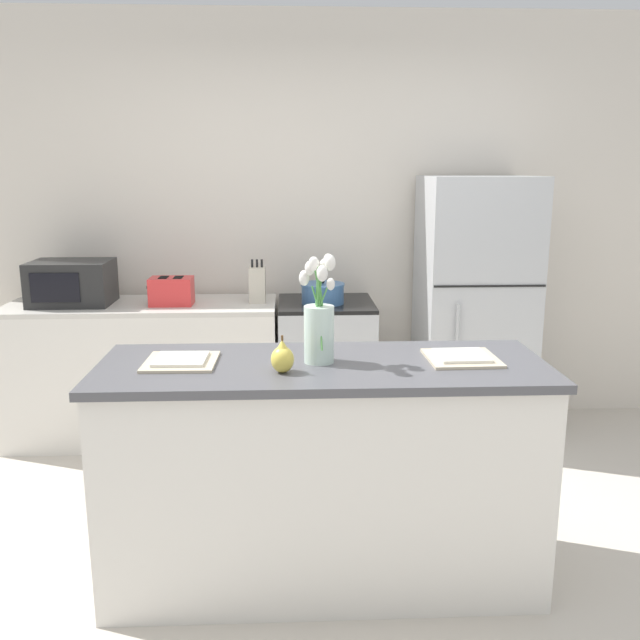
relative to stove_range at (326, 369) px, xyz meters
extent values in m
plane|color=beige|center=(-0.10, -1.60, -0.44)|extent=(10.00, 10.00, 0.00)
cube|color=silver|center=(-0.10, 0.40, 0.91)|extent=(5.20, 0.08, 2.70)
cube|color=silver|center=(-0.10, -1.60, 0.02)|extent=(1.76, 0.62, 0.91)
cube|color=#4C4C51|center=(-0.10, -1.60, 0.49)|extent=(1.80, 0.66, 0.03)
cube|color=silver|center=(-1.16, 0.00, -0.01)|extent=(1.68, 0.60, 0.85)
cube|color=beige|center=(-1.16, 0.00, 0.43)|extent=(1.68, 0.60, 0.03)
cube|color=#B2B5B7|center=(0.00, 0.00, -0.01)|extent=(0.60, 0.60, 0.86)
cube|color=black|center=(0.00, 0.00, 0.43)|extent=(0.60, 0.60, 0.02)
cube|color=black|center=(0.00, -0.30, -0.04)|extent=(0.42, 0.01, 0.28)
cube|color=#B7BABC|center=(0.95, 0.00, 0.39)|extent=(0.68, 0.64, 1.66)
cube|color=black|center=(0.95, -0.32, 0.59)|extent=(0.67, 0.01, 0.01)
cylinder|color=#B2B5B7|center=(0.76, -0.34, 0.13)|extent=(0.02, 0.02, 0.72)
cylinder|color=silver|center=(-0.11, -1.58, 0.62)|extent=(0.12, 0.12, 0.23)
cylinder|color=#569E4C|center=(-0.10, -1.58, 0.73)|extent=(0.07, 0.01, 0.32)
ellipsoid|color=white|center=(-0.07, -1.59, 0.91)|extent=(0.04, 0.04, 0.06)
cylinder|color=#569E4C|center=(-0.10, -1.57, 0.73)|extent=(0.04, 0.04, 0.33)
ellipsoid|color=white|center=(-0.08, -1.55, 0.91)|extent=(0.04, 0.04, 0.06)
cylinder|color=#569E4C|center=(-0.11, -1.57, 0.72)|extent=(0.04, 0.08, 0.31)
ellipsoid|color=white|center=(-0.09, -1.53, 0.89)|extent=(0.03, 0.03, 0.05)
cylinder|color=#569E4C|center=(-0.13, -1.56, 0.72)|extent=(0.02, 0.04, 0.31)
ellipsoid|color=white|center=(-0.13, -1.54, 0.89)|extent=(0.04, 0.04, 0.07)
cylinder|color=#569E4C|center=(-0.12, -1.58, 0.70)|extent=(0.10, 0.02, 0.26)
ellipsoid|color=white|center=(-0.17, -1.58, 0.85)|extent=(0.04, 0.04, 0.06)
cylinder|color=#569E4C|center=(-0.13, -1.59, 0.72)|extent=(0.06, 0.03, 0.31)
ellipsoid|color=white|center=(-0.15, -1.60, 0.89)|extent=(0.04, 0.04, 0.06)
cylinder|color=#569E4C|center=(-0.12, -1.60, 0.73)|extent=(0.04, 0.06, 0.33)
ellipsoid|color=white|center=(-0.14, -1.63, 0.91)|extent=(0.04, 0.04, 0.06)
cylinder|color=#569E4C|center=(-0.11, -1.61, 0.72)|extent=(0.02, 0.12, 0.29)
ellipsoid|color=white|center=(-0.11, -1.66, 0.88)|extent=(0.04, 0.04, 0.06)
cylinder|color=#569E4C|center=(-0.11, -1.59, 0.69)|extent=(0.08, 0.06, 0.24)
ellipsoid|color=white|center=(-0.07, -1.62, 0.83)|extent=(0.03, 0.03, 0.05)
ellipsoid|color=#E5CC4C|center=(-0.26, -1.72, 0.56)|extent=(0.09, 0.09, 0.10)
cone|color=#E5CC4C|center=(-0.26, -1.72, 0.62)|extent=(0.05, 0.05, 0.04)
cylinder|color=brown|center=(-0.26, -1.72, 0.64)|extent=(0.01, 0.01, 0.02)
cube|color=beige|center=(-0.67, -1.58, 0.51)|extent=(0.29, 0.29, 0.01)
cube|color=silver|center=(-0.67, -1.58, 0.53)|extent=(0.21, 0.21, 0.01)
cube|color=beige|center=(0.47, -1.58, 0.51)|extent=(0.29, 0.29, 0.01)
cube|color=silver|center=(0.47, -1.58, 0.53)|extent=(0.21, 0.21, 0.01)
cube|color=red|center=(-0.96, -0.05, 0.53)|extent=(0.26, 0.18, 0.17)
cube|color=black|center=(-1.00, -0.05, 0.61)|extent=(0.05, 0.11, 0.01)
cube|color=black|center=(-0.91, -0.05, 0.61)|extent=(0.05, 0.11, 0.01)
cube|color=black|center=(-1.10, -0.05, 0.55)|extent=(0.02, 0.02, 0.02)
cylinder|color=#386093|center=(-0.02, -0.05, 0.50)|extent=(0.26, 0.26, 0.11)
cylinder|color=#386093|center=(-0.02, -0.05, 0.56)|extent=(0.27, 0.27, 0.01)
sphere|color=black|center=(-0.02, -0.05, 0.58)|extent=(0.02, 0.02, 0.02)
cube|color=black|center=(-1.58, 0.00, 0.58)|extent=(0.48, 0.36, 0.27)
cube|color=black|center=(-1.62, -0.18, 0.58)|extent=(0.29, 0.01, 0.18)
cube|color=beige|center=(-0.43, 0.02, 0.55)|extent=(0.10, 0.14, 0.22)
cylinder|color=black|center=(-0.46, 0.02, 0.69)|extent=(0.01, 0.01, 0.05)
cylinder|color=black|center=(-0.43, 0.02, 0.69)|extent=(0.01, 0.01, 0.05)
cylinder|color=black|center=(-0.40, 0.02, 0.69)|extent=(0.01, 0.01, 0.05)
camera|label=1|loc=(-0.23, -4.20, 1.27)|focal=38.00mm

